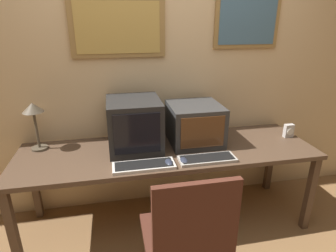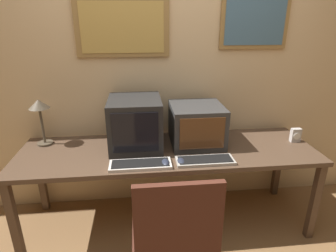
# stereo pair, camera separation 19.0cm
# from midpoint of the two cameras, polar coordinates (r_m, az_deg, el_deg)

# --- Properties ---
(wall_back) EXTENTS (8.00, 0.08, 2.60)m
(wall_back) POSITION_cam_midpoint_polar(r_m,az_deg,el_deg) (2.50, -4.13, 11.76)
(wall_back) COLOR #D1B284
(wall_back) RESTS_ON ground_plane
(desk) EXTENTS (2.38, 0.72, 0.71)m
(desk) POSITION_cam_midpoint_polar(r_m,az_deg,el_deg) (2.31, -2.37, -6.15)
(desk) COLOR #4C3828
(desk) RESTS_ON ground_plane
(monitor_left) EXTENTS (0.41, 0.46, 0.40)m
(monitor_left) POSITION_cam_midpoint_polar(r_m,az_deg,el_deg) (2.27, -9.24, 0.33)
(monitor_left) COLOR black
(monitor_left) RESTS_ON desk
(monitor_right) EXTENTS (0.42, 0.44, 0.33)m
(monitor_right) POSITION_cam_midpoint_polar(r_m,az_deg,el_deg) (2.36, 3.16, 0.44)
(monitor_right) COLOR #333333
(monitor_right) RESTS_ON desk
(keyboard_main) EXTENTS (0.44, 0.16, 0.03)m
(keyboard_main) POSITION_cam_midpoint_polar(r_m,az_deg,el_deg) (2.03, -7.62, -8.04)
(keyboard_main) COLOR beige
(keyboard_main) RESTS_ON desk
(keyboard_side) EXTENTS (0.43, 0.16, 0.03)m
(keyboard_side) POSITION_cam_midpoint_polar(r_m,az_deg,el_deg) (2.11, 5.41, -6.71)
(keyboard_side) COLOR #A8A399
(keyboard_side) RESTS_ON desk
(mouse_near_keyboard) EXTENTS (0.06, 0.11, 0.03)m
(mouse_near_keyboard) POSITION_cam_midpoint_polar(r_m,az_deg,el_deg) (2.06, 0.61, -7.18)
(mouse_near_keyboard) COLOR #282D3D
(mouse_near_keyboard) RESTS_ON desk
(mouse_far_corner) EXTENTS (0.06, 0.10, 0.04)m
(mouse_far_corner) POSITION_cam_midpoint_polar(r_m,az_deg,el_deg) (2.03, -2.49, -7.54)
(mouse_far_corner) COLOR #282D3D
(mouse_far_corner) RESTS_ON desk
(desk_clock) EXTENTS (0.08, 0.05, 0.12)m
(desk_clock) POSITION_cam_midpoint_polar(r_m,az_deg,el_deg) (2.67, 21.48, -0.95)
(desk_clock) COLOR #B7B2AD
(desk_clock) RESTS_ON desk
(desk_lamp) EXTENTS (0.16, 0.16, 0.39)m
(desk_lamp) POSITION_cam_midpoint_polar(r_m,az_deg,el_deg) (2.45, -27.68, 2.25)
(desk_lamp) COLOR #4C4233
(desk_lamp) RESTS_ON desk
(office_chair) EXTENTS (0.50, 0.50, 1.00)m
(office_chair) POSITION_cam_midpoint_polar(r_m,az_deg,el_deg) (1.79, 0.48, -24.35)
(office_chair) COLOR black
(office_chair) RESTS_ON ground_plane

